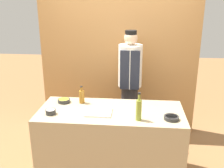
{
  "coord_description": "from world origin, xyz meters",
  "views": [
    {
      "loc": [
        0.28,
        -2.82,
        2.17
      ],
      "look_at": [
        0.0,
        0.15,
        1.17
      ],
      "focal_mm": 42.0,
      "sensor_mm": 36.0,
      "label": 1
    }
  ],
  "objects_px": {
    "bottle_amber": "(82,96)",
    "bottle_oil": "(139,109)",
    "cutting_board": "(99,112)",
    "sauce_bowl_brown": "(171,118)",
    "chef_center": "(130,85)",
    "sauce_bowl_white": "(51,112)",
    "sauce_bowl_yellow": "(64,100)"
  },
  "relations": [
    {
      "from": "bottle_amber",
      "to": "bottle_oil",
      "type": "distance_m",
      "value": 0.83
    },
    {
      "from": "cutting_board",
      "to": "bottle_amber",
      "type": "bearing_deg",
      "value": 132.22
    },
    {
      "from": "sauce_bowl_brown",
      "to": "chef_center",
      "type": "xyz_separation_m",
      "value": [
        -0.49,
        1.01,
        0.03
      ]
    },
    {
      "from": "sauce_bowl_white",
      "to": "sauce_bowl_yellow",
      "type": "xyz_separation_m",
      "value": [
        0.06,
        0.36,
        -0.01
      ]
    },
    {
      "from": "sauce_bowl_white",
      "to": "bottle_oil",
      "type": "height_order",
      "value": "bottle_oil"
    },
    {
      "from": "bottle_oil",
      "to": "sauce_bowl_brown",
      "type": "bearing_deg",
      "value": 7.06
    },
    {
      "from": "sauce_bowl_brown",
      "to": "bottle_amber",
      "type": "relative_size",
      "value": 0.74
    },
    {
      "from": "sauce_bowl_white",
      "to": "sauce_bowl_yellow",
      "type": "bearing_deg",
      "value": 81.16
    },
    {
      "from": "sauce_bowl_white",
      "to": "cutting_board",
      "type": "height_order",
      "value": "sauce_bowl_white"
    },
    {
      "from": "sauce_bowl_brown",
      "to": "sauce_bowl_white",
      "type": "distance_m",
      "value": 1.36
    },
    {
      "from": "sauce_bowl_white",
      "to": "sauce_bowl_yellow",
      "type": "height_order",
      "value": "sauce_bowl_white"
    },
    {
      "from": "sauce_bowl_brown",
      "to": "bottle_amber",
      "type": "xyz_separation_m",
      "value": [
        -1.07,
        0.37,
        0.07
      ]
    },
    {
      "from": "sauce_bowl_brown",
      "to": "sauce_bowl_white",
      "type": "bearing_deg",
      "value": 179.67
    },
    {
      "from": "sauce_bowl_yellow",
      "to": "chef_center",
      "type": "xyz_separation_m",
      "value": [
        0.82,
        0.64,
        0.03
      ]
    },
    {
      "from": "sauce_bowl_brown",
      "to": "cutting_board",
      "type": "bearing_deg",
      "value": 173.5
    },
    {
      "from": "sauce_bowl_white",
      "to": "bottle_amber",
      "type": "height_order",
      "value": "bottle_amber"
    },
    {
      "from": "sauce_bowl_white",
      "to": "bottle_amber",
      "type": "bearing_deg",
      "value": 51.72
    },
    {
      "from": "sauce_bowl_white",
      "to": "bottle_oil",
      "type": "distance_m",
      "value": 1.01
    },
    {
      "from": "bottle_amber",
      "to": "chef_center",
      "type": "distance_m",
      "value": 0.86
    },
    {
      "from": "sauce_bowl_yellow",
      "to": "cutting_board",
      "type": "height_order",
      "value": "sauce_bowl_yellow"
    },
    {
      "from": "cutting_board",
      "to": "bottle_amber",
      "type": "relative_size",
      "value": 1.35
    },
    {
      "from": "sauce_bowl_brown",
      "to": "bottle_oil",
      "type": "height_order",
      "value": "bottle_oil"
    },
    {
      "from": "bottle_amber",
      "to": "bottle_oil",
      "type": "bearing_deg",
      "value": -30.3
    },
    {
      "from": "sauce_bowl_white",
      "to": "chef_center",
      "type": "xyz_separation_m",
      "value": [
        0.87,
        1.0,
        0.02
      ]
    },
    {
      "from": "sauce_bowl_white",
      "to": "bottle_amber",
      "type": "distance_m",
      "value": 0.47
    },
    {
      "from": "sauce_bowl_yellow",
      "to": "chef_center",
      "type": "height_order",
      "value": "chef_center"
    },
    {
      "from": "cutting_board",
      "to": "bottle_amber",
      "type": "height_order",
      "value": "bottle_amber"
    },
    {
      "from": "sauce_bowl_white",
      "to": "bottle_amber",
      "type": "xyz_separation_m",
      "value": [
        0.29,
        0.36,
        0.06
      ]
    },
    {
      "from": "sauce_bowl_brown",
      "to": "sauce_bowl_white",
      "type": "height_order",
      "value": "sauce_bowl_white"
    },
    {
      "from": "sauce_bowl_white",
      "to": "chef_center",
      "type": "relative_size",
      "value": 0.07
    },
    {
      "from": "cutting_board",
      "to": "bottle_oil",
      "type": "bearing_deg",
      "value": -16.68
    },
    {
      "from": "bottle_oil",
      "to": "chef_center",
      "type": "relative_size",
      "value": 0.18
    }
  ]
}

